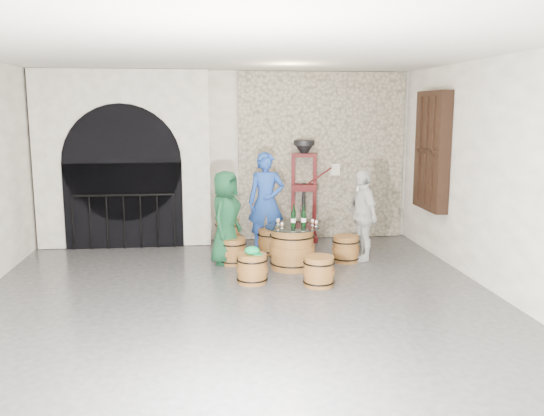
{
  "coord_description": "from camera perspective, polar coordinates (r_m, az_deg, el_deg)",
  "views": [
    {
      "loc": [
        -0.39,
        -6.97,
        2.5
      ],
      "look_at": [
        0.55,
        1.38,
        1.05
      ],
      "focal_mm": 38.0,
      "sensor_mm": 36.0,
      "label": 1
    }
  ],
  "objects": [
    {
      "name": "barrel_stool_left",
      "position": [
        9.42,
        -3.92,
        -4.28
      ],
      "size": [
        0.46,
        0.46,
        0.43
      ],
      "color": "brown",
      "rests_on": "ground"
    },
    {
      "name": "wall_front",
      "position": [
        3.13,
        1.01,
        -6.91
      ],
      "size": [
        8.0,
        0.0,
        8.0
      ],
      "primitive_type": "plane",
      "rotation": [
        -1.57,
        0.0,
        0.0
      ],
      "color": "white",
      "rests_on": "ground"
    },
    {
      "name": "wall_back",
      "position": [
        11.01,
        -4.4,
        5.07
      ],
      "size": [
        8.0,
        0.0,
        8.0
      ],
      "primitive_type": "plane",
      "rotation": [
        1.57,
        0.0,
        0.0
      ],
      "color": "white",
      "rests_on": "ground"
    },
    {
      "name": "wall_right",
      "position": [
        8.03,
        22.6,
        2.61
      ],
      "size": [
        0.0,
        8.0,
        8.0
      ],
      "primitive_type": "plane",
      "rotation": [
        1.57,
        0.0,
        -1.57
      ],
      "color": "white",
      "rests_on": "ground"
    },
    {
      "name": "tasting_glass_a",
      "position": [
        8.88,
        1.0,
        -1.74
      ],
      "size": [
        0.05,
        0.05,
        0.1
      ],
      "primitive_type": null,
      "color": "orange",
      "rests_on": "barrel_table"
    },
    {
      "name": "person_green",
      "position": [
        9.34,
        -4.6,
        -0.96
      ],
      "size": [
        0.76,
        0.88,
        1.53
      ],
      "primitive_type": "imported",
      "rotation": [
        0.0,
        0.0,
        1.13
      ],
      "color": "#113D23",
      "rests_on": "ground"
    },
    {
      "name": "tasting_glass_c",
      "position": [
        9.19,
        0.66,
        -1.34
      ],
      "size": [
        0.05,
        0.05,
        0.1
      ],
      "primitive_type": null,
      "color": "orange",
      "rests_on": "barrel_table"
    },
    {
      "name": "arched_opening",
      "position": [
        10.85,
        -14.45,
        4.63
      ],
      "size": [
        3.1,
        0.6,
        3.19
      ],
      "color": "white",
      "rests_on": "ground"
    },
    {
      "name": "wine_bottle_right",
      "position": [
        9.17,
        2.16,
        -0.85
      ],
      "size": [
        0.08,
        0.08,
        0.32
      ],
      "color": "black",
      "rests_on": "barrel_table"
    },
    {
      "name": "barrel_stool_right",
      "position": [
        9.63,
        7.32,
        -4.03
      ],
      "size": [
        0.46,
        0.46,
        0.43
      ],
      "color": "brown",
      "rests_on": "ground"
    },
    {
      "name": "barrel_table",
      "position": [
        9.13,
        2.0,
        -3.94
      ],
      "size": [
        0.87,
        0.87,
        0.68
      ],
      "color": "brown",
      "rests_on": "ground"
    },
    {
      "name": "person_blue",
      "position": [
        10.13,
        -0.58,
        0.59
      ],
      "size": [
        0.68,
        0.49,
        1.76
      ],
      "primitive_type": "imported",
      "rotation": [
        0.0,
        0.0,
        -0.11
      ],
      "color": "#1C419C",
      "rests_on": "ground"
    },
    {
      "name": "tasting_glass_e",
      "position": [
        9.04,
        4.41,
        -1.55
      ],
      "size": [
        0.05,
        0.05,
        0.1
      ],
      "primitive_type": null,
      "color": "orange",
      "rests_on": "barrel_table"
    },
    {
      "name": "wine_bottle_center",
      "position": [
        9.05,
        3.15,
        -1.0
      ],
      "size": [
        0.08,
        0.08,
        0.32
      ],
      "color": "black",
      "rests_on": "barrel_table"
    },
    {
      "name": "ground",
      "position": [
        7.42,
        -3.09,
        -9.93
      ],
      "size": [
        8.0,
        8.0,
        0.0
      ],
      "primitive_type": "plane",
      "color": "#323235",
      "rests_on": "ground"
    },
    {
      "name": "stone_facing_panel",
      "position": [
        11.16,
        4.92,
        5.13
      ],
      "size": [
        3.2,
        0.12,
        3.18
      ],
      "primitive_type": "cube",
      "color": "tan",
      "rests_on": "ground"
    },
    {
      "name": "control_box",
      "position": [
        11.16,
        6.24,
        3.82
      ],
      "size": [
        0.18,
        0.1,
        0.22
      ],
      "primitive_type": "cube",
      "color": "silver",
      "rests_on": "wall_back"
    },
    {
      "name": "side_barrel",
      "position": [
        10.23,
        -4.44,
        -2.68
      ],
      "size": [
        0.45,
        0.45,
        0.6
      ],
      "rotation": [
        0.0,
        0.0,
        -0.18
      ],
      "color": "brown",
      "rests_on": "ground"
    },
    {
      "name": "barrel_stool_near_left",
      "position": [
        8.4,
        -1.98,
        -6.02
      ],
      "size": [
        0.46,
        0.46,
        0.43
      ],
      "color": "brown",
      "rests_on": "ground"
    },
    {
      "name": "tasting_glass_d",
      "position": [
        9.35,
        3.01,
        -1.16
      ],
      "size": [
        0.05,
        0.05,
        0.1
      ],
      "primitive_type": null,
      "color": "orange",
      "rests_on": "barrel_table"
    },
    {
      "name": "wine_bottle_left",
      "position": [
        9.0,
        2.12,
        -1.05
      ],
      "size": [
        0.08,
        0.08,
        0.32
      ],
      "color": "black",
      "rests_on": "barrel_table"
    },
    {
      "name": "tasting_glass_b",
      "position": [
        9.13,
        4.04,
        -1.43
      ],
      "size": [
        0.05,
        0.05,
        0.1
      ],
      "primitive_type": null,
      "color": "orange",
      "rests_on": "barrel_table"
    },
    {
      "name": "barrel_stool_near_right",
      "position": [
        8.28,
        4.67,
        -6.27
      ],
      "size": [
        0.46,
        0.46,
        0.43
      ],
      "color": "brown",
      "rests_on": "ground"
    },
    {
      "name": "tasting_glass_f",
      "position": [
        9.14,
        0.59,
        -1.4
      ],
      "size": [
        0.05,
        0.05,
        0.1
      ],
      "primitive_type": null,
      "color": "orange",
      "rests_on": "barrel_table"
    },
    {
      "name": "green_cap",
      "position": [
        8.33,
        -1.97,
        -4.25
      ],
      "size": [
        0.26,
        0.22,
        0.12
      ],
      "color": "#0C8D48",
      "rests_on": "barrel_stool_near_left"
    },
    {
      "name": "barrel_stool_far",
      "position": [
        10.06,
        -0.15,
        -3.35
      ],
      "size": [
        0.46,
        0.46,
        0.43
      ],
      "color": "brown",
      "rests_on": "ground"
    },
    {
      "name": "corking_press",
      "position": [
        10.9,
        3.18,
        2.49
      ],
      "size": [
        0.8,
        0.5,
        1.92
      ],
      "rotation": [
        0.0,
        0.0,
        -0.14
      ],
      "color": "#4A0C0C",
      "rests_on": "ground"
    },
    {
      "name": "ceiling",
      "position": [
        7.02,
        -3.34,
        15.5
      ],
      "size": [
        8.0,
        8.0,
        0.0
      ],
      "primitive_type": "plane",
      "rotation": [
        3.14,
        0.0,
        0.0
      ],
      "color": "beige",
      "rests_on": "wall_back"
    },
    {
      "name": "shuttered_window",
      "position": [
        10.12,
        15.52,
        5.47
      ],
      "size": [
        0.23,
        1.1,
        2.0
      ],
      "color": "black",
      "rests_on": "wall_right"
    },
    {
      "name": "person_white",
      "position": [
        9.68,
        8.93,
        -0.69
      ],
      "size": [
        0.53,
        0.94,
        1.52
      ],
      "primitive_type": "imported",
      "rotation": [
        0.0,
        0.0,
        -1.38
      ],
      "color": "silver",
      "rests_on": "ground"
    }
  ]
}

